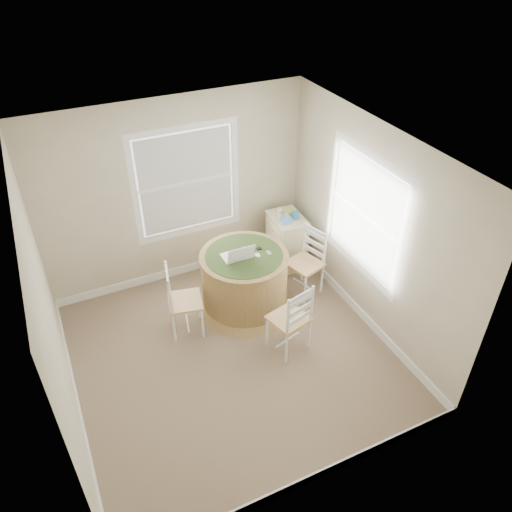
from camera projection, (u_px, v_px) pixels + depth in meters
room at (237, 257)px, 5.42m from camera, size 3.64×3.64×2.64m
round_table at (244, 278)px, 6.49m from camera, size 1.31×1.31×0.82m
chair_left at (185, 301)px, 6.08m from camera, size 0.48×0.50×0.95m
chair_near at (289, 318)px, 5.83m from camera, size 0.51×0.49×0.95m
chair_right at (304, 264)px, 6.69m from camera, size 0.51×0.52×0.95m
laptop at (238, 255)px, 6.21m from camera, size 0.36×0.32×0.25m
mouse at (257, 255)px, 6.25m from camera, size 0.07×0.10×0.04m
phone at (269, 253)px, 6.31m from camera, size 0.05×0.09×0.02m
keys at (259, 249)px, 6.37m from camera, size 0.06×0.05×0.02m
corner_chest at (286, 241)px, 7.26m from camera, size 0.48×0.63×0.80m
tissue_box at (286, 220)px, 6.87m from camera, size 0.13×0.13×0.10m
box_yellow at (290, 213)px, 7.07m from camera, size 0.16×0.11×0.06m
box_blue at (296, 215)px, 6.96m from camera, size 0.08×0.08×0.12m
cup_cream at (279, 211)px, 7.08m from camera, size 0.07×0.07×0.09m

